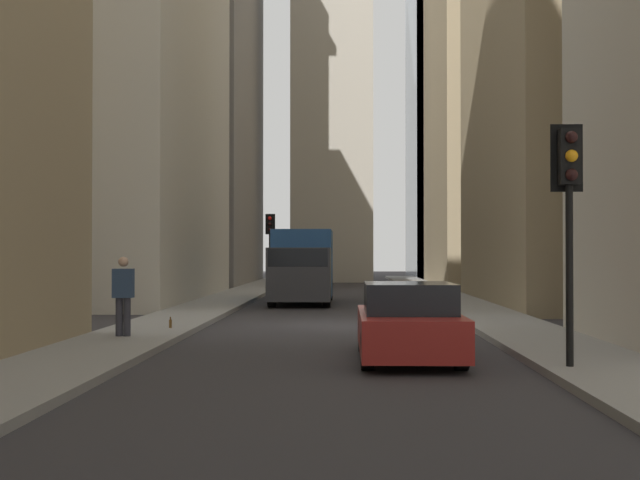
{
  "coord_description": "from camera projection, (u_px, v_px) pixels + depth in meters",
  "views": [
    {
      "loc": [
        -23.36,
        -0.25,
        1.96
      ],
      "look_at": [
        10.72,
        0.75,
        2.46
      ],
      "focal_mm": 48.54,
      "sensor_mm": 36.0,
      "label": 1
    }
  ],
  "objects": [
    {
      "name": "sedan_red",
      "position": [
        408.0,
        324.0,
        15.71
      ],
      "size": [
        4.3,
        1.78,
        1.42
      ],
      "color": "maroon",
      "rests_on": "ground_plane"
    },
    {
      "name": "building_left_far",
      "position": [
        508.0,
        85.0,
        54.75
      ],
      "size": [
        19.07,
        10.0,
        25.2
      ],
      "color": "#9E8966",
      "rests_on": "ground_plane"
    },
    {
      "name": "sidewalk_left",
      "position": [
        503.0,
        323.0,
        23.2
      ],
      "size": [
        90.0,
        2.2,
        0.14
      ],
      "primitive_type": "cube",
      "color": "gray",
      "rests_on": "ground_plane"
    },
    {
      "name": "discarded_bottle",
      "position": [
        170.0,
        323.0,
        20.91
      ],
      "size": [
        0.07,
        0.07,
        0.27
      ],
      "color": "brown",
      "rests_on": "sidewalk_right"
    },
    {
      "name": "ground_plane",
      "position": [
        336.0,
        325.0,
        23.33
      ],
      "size": [
        135.0,
        135.0,
        0.0
      ],
      "primitive_type": "plane",
      "color": "#302D30"
    },
    {
      "name": "building_right_midfar",
      "position": [
        82.0,
        71.0,
        35.63
      ],
      "size": [
        16.26,
        10.5,
        18.9
      ],
      "color": "beige",
      "rests_on": "ground_plane"
    },
    {
      "name": "church_spire",
      "position": [
        332.0,
        12.0,
        59.73
      ],
      "size": [
        6.03,
        6.03,
        35.53
      ],
      "color": "#A8A091",
      "rests_on": "ground_plane"
    },
    {
      "name": "building_right_far",
      "position": [
        171.0,
        71.0,
        53.71
      ],
      "size": [
        16.28,
        10.5,
        26.5
      ],
      "color": "gray",
      "rests_on": "ground_plane"
    },
    {
      "name": "traffic_light_foreground",
      "position": [
        569.0,
        187.0,
        13.87
      ],
      "size": [
        0.43,
        0.52,
        3.91
      ],
      "color": "black",
      "rests_on": "sidewalk_left"
    },
    {
      "name": "traffic_light_midblock",
      "position": [
        270.0,
        233.0,
        46.21
      ],
      "size": [
        0.43,
        0.52,
        3.91
      ],
      "color": "black",
      "rests_on": "sidewalk_right"
    },
    {
      "name": "pedestrian",
      "position": [
        123.0,
        293.0,
        18.85
      ],
      "size": [
        0.26,
        0.44,
        1.73
      ],
      "color": "#33333D",
      "rests_on": "sidewalk_right"
    },
    {
      "name": "delivery_truck",
      "position": [
        302.0,
        266.0,
        33.27
      ],
      "size": [
        6.46,
        2.25,
        2.84
      ],
      "color": "#285699",
      "rests_on": "ground_plane"
    },
    {
      "name": "sidewalk_right",
      "position": [
        170.0,
        322.0,
        23.46
      ],
      "size": [
        90.0,
        2.2,
        0.14
      ],
      "primitive_type": "cube",
      "color": "gray",
      "rests_on": "ground_plane"
    }
  ]
}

